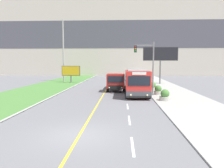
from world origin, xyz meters
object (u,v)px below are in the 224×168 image
object	(u,v)px
car_distant	(131,77)
traffic_light_mast	(148,62)
dump_truck	(116,82)
billboard_large	(160,55)
planter_round_near	(165,96)
planter_round_far	(149,84)
utility_pole_far	(63,51)
planter_round_second	(158,90)
planter_round_third	(153,87)
city_bus	(137,83)
billboard_small	(71,71)

from	to	relation	value
car_distant	traffic_light_mast	world-z (taller)	traffic_light_mast
dump_truck	billboard_large	bearing A→B (deg)	51.56
billboard_large	dump_truck	bearing A→B (deg)	-128.44
planter_round_near	planter_round_far	xyz separation A→B (m)	(-0.11, 12.29, 0.03)
car_distant	planter_round_far	bearing A→B (deg)	-80.89
utility_pole_far	billboard_large	xyz separation A→B (m)	(18.59, -4.39, -1.03)
utility_pole_far	planter_round_second	bearing A→B (deg)	-47.93
planter_round_second	planter_round_third	xyz separation A→B (m)	(-0.07, 4.10, 0.02)
city_bus	planter_round_second	bearing A→B (deg)	21.76
billboard_large	planter_round_second	distance (m)	14.42
city_bus	billboard_small	bearing A→B (deg)	124.68
car_distant	planter_round_second	xyz separation A→B (m)	(2.29, -21.78, -0.13)
car_distant	planter_round_far	distance (m)	13.75
car_distant	planter_round_near	xyz separation A→B (m)	(2.29, -25.87, -0.12)
planter_round_far	billboard_large	bearing A→B (deg)	63.42
billboard_small	planter_round_far	xyz separation A→B (m)	(14.01, -7.46, -1.62)
city_bus	planter_round_third	xyz separation A→B (m)	(2.51, 5.13, -0.96)
city_bus	billboard_small	size ratio (longest dim) A/B	1.72
billboard_small	planter_round_third	world-z (taller)	billboard_small
dump_truck	traffic_light_mast	distance (m)	6.40
city_bus	dump_truck	distance (m)	5.49
car_distant	planter_round_second	bearing A→B (deg)	-84.00
billboard_small	planter_round_third	size ratio (longest dim) A/B	3.06
car_distant	planter_round_second	size ratio (longest dim) A/B	3.92
traffic_light_mast	billboard_large	world-z (taller)	billboard_large
car_distant	planter_round_third	bearing A→B (deg)	-82.85
dump_truck	planter_round_far	bearing A→B (deg)	41.12
traffic_light_mast	planter_round_second	distance (m)	3.68
car_distant	billboard_large	world-z (taller)	billboard_large
utility_pole_far	city_bus	bearing A→B (deg)	-54.37
planter_round_second	planter_round_far	world-z (taller)	planter_round_far
planter_round_second	planter_round_third	world-z (taller)	planter_round_third
billboard_small	planter_round_far	bearing A→B (deg)	-28.02
planter_round_second	planter_round_far	size ratio (longest dim) A/B	0.91
planter_round_near	planter_round_second	bearing A→B (deg)	90.05
car_distant	planter_round_far	world-z (taller)	car_distant
traffic_light_mast	billboard_large	xyz separation A→B (m)	(3.84, 13.98, 1.24)
traffic_light_mast	dump_truck	bearing A→B (deg)	130.68
city_bus	billboard_large	bearing A→B (deg)	70.62
billboard_small	planter_round_second	xyz separation A→B (m)	(14.12, -15.65, -1.66)
billboard_small	car_distant	bearing A→B (deg)	27.37
utility_pole_far	billboard_large	size ratio (longest dim) A/B	1.86
planter_round_third	planter_round_near	bearing A→B (deg)	-89.49
city_bus	billboard_large	distance (m)	15.75
planter_round_third	traffic_light_mast	bearing A→B (deg)	-105.24
planter_round_third	billboard_small	bearing A→B (deg)	140.57
billboard_small	city_bus	bearing A→B (deg)	-55.32
dump_truck	planter_round_near	distance (m)	9.46
planter_round_second	planter_round_third	distance (m)	4.10
car_distant	traffic_light_mast	size ratio (longest dim) A/B	0.69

